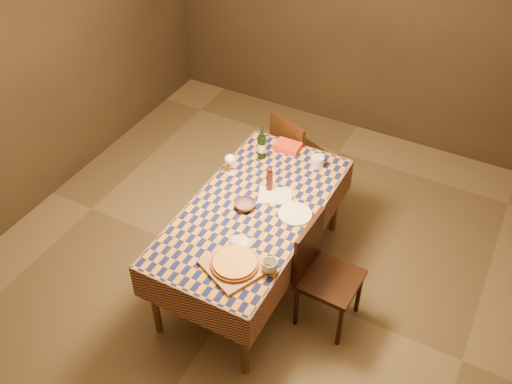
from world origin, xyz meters
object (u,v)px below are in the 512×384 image
cutting_board (235,266)px  wine_bottle (262,146)px  chair_far (295,153)px  dining_table (253,216)px  bowl (245,205)px  pizza (235,263)px  chair_right (321,269)px  white_plate (295,214)px

cutting_board → wine_bottle: size_ratio=1.23×
chair_far → dining_table: bearing=-82.7°
bowl → wine_bottle: wine_bottle is taller
wine_bottle → chair_far: size_ratio=0.32×
pizza → chair_far: chair_far is taller
bowl → chair_right: chair_right is taller
chair_far → wine_bottle: bearing=-101.4°
dining_table → white_plate: (0.31, 0.09, 0.08)m
wine_bottle → white_plate: bearing=-42.9°
cutting_board → bowl: size_ratio=2.27×
chair_far → white_plate: bearing=-65.6°
wine_bottle → bowl: bearing=-73.7°
dining_table → chair_right: (0.63, -0.11, -0.17)m
bowl → white_plate: bearing=16.0°
pizza → wine_bottle: size_ratio=1.17×
bowl → chair_right: (0.69, -0.09, -0.27)m
pizza → dining_table: bearing=106.4°
pizza → white_plate: 0.68m
dining_table → bowl: bowl is taller
bowl → pizza: bearing=-67.9°
dining_table → chair_right: chair_right is taller
pizza → wine_bottle: wine_bottle is taller
cutting_board → chair_far: 1.70m
dining_table → white_plate: bearing=16.0°
dining_table → pizza: size_ratio=5.20×
white_plate → pizza: bearing=-102.1°
bowl → chair_far: chair_far is taller
wine_bottle → chair_far: bearing=78.6°
chair_right → wine_bottle: bearing=140.9°
white_plate → chair_far: (-0.45, 0.99, -0.25)m
bowl → dining_table: bearing=15.7°
cutting_board → white_plate: 0.68m
chair_far → chair_right: size_ratio=1.00×
dining_table → wine_bottle: wine_bottle is taller
cutting_board → chair_right: chair_right is taller
bowl → wine_bottle: bearing=106.3°
chair_far → bowl: bearing=-85.8°
cutting_board → chair_far: (-0.31, 1.66, -0.26)m
cutting_board → pizza: size_ratio=1.05×
wine_bottle → chair_far: 0.61m
dining_table → cutting_board: (0.17, -0.57, 0.09)m
cutting_board → pizza: (-0.00, 0.00, 0.03)m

